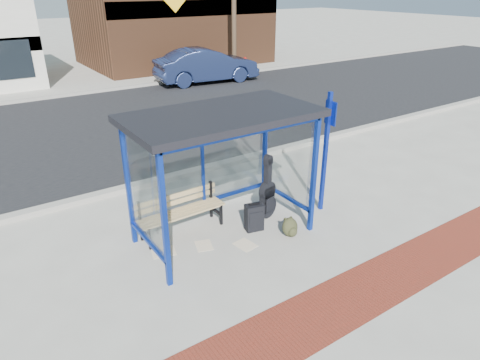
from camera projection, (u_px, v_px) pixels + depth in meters
ground at (224, 235)px, 8.17m from camera, size 120.00×120.00×0.00m
brick_paver_strip at (319, 314)px, 6.21m from camera, size 60.00×1.00×0.01m
curb_near at (161, 180)px, 10.33m from camera, size 60.00×0.25×0.12m
street_asphalt at (97, 128)px, 14.20m from camera, size 60.00×10.00×0.00m
curb_far at (60, 96)px, 18.01m from camera, size 60.00×0.25×0.12m
far_sidewalk at (50, 89)px, 19.47m from camera, size 60.00×4.00×0.01m
bus_shelter at (220, 131)px, 7.36m from camera, size 3.30×1.80×2.42m
storefront_brown at (172, 5)px, 24.81m from camera, size 10.00×7.08×6.40m
bench at (180, 210)px, 8.13m from camera, size 1.73×0.46×0.81m
guitar_bag at (267, 196)px, 8.62m from camera, size 0.49×0.25×1.29m
suitcase at (254, 217)px, 8.23m from camera, size 0.38×0.29×0.60m
backpack at (290, 228)px, 8.08m from camera, size 0.34×0.32×0.37m
sign_post at (326, 146)px, 8.54m from camera, size 0.11×0.32×2.52m
newspaper_a at (164, 252)px, 7.65m from camera, size 0.48×0.42×0.01m
newspaper_b at (245, 245)px, 7.86m from camera, size 0.36×0.43×0.01m
newspaper_c at (204, 246)px, 7.84m from camera, size 0.39×0.44×0.01m
parked_car at (207, 65)px, 20.41m from camera, size 5.04×2.22×1.61m
fire_hydrant at (245, 63)px, 23.23m from camera, size 0.32×0.22×0.74m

